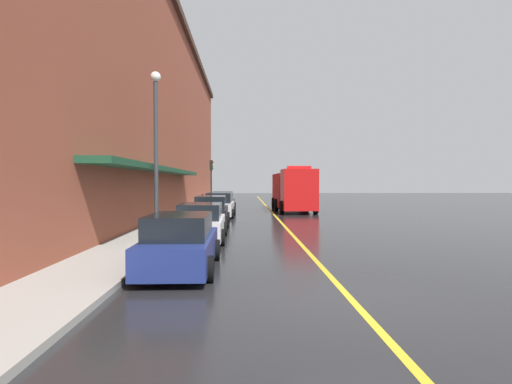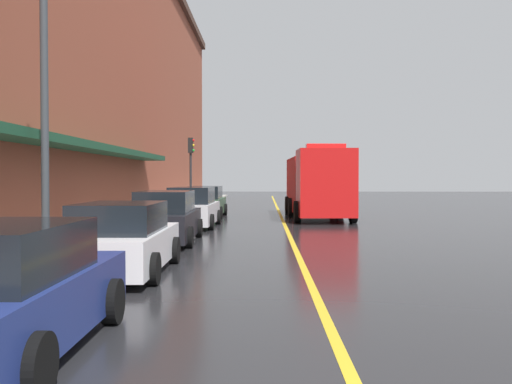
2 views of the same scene
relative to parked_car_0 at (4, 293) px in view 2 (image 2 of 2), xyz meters
The scene contains 13 objects.
ground_plane 22.15m from the parked_car_0, 79.82° to the left, with size 112.00×112.00×0.00m, color #232326.
sidewalk_left 21.92m from the parked_car_0, 95.99° to the left, with size 2.40×70.00×0.15m, color #9E9B93.
lane_center_stripe 22.15m from the parked_car_0, 79.82° to the left, with size 0.16×70.00×0.01m, color gold.
parked_car_0 is the anchor object (origin of this frame).
parked_car_1 5.60m from the parked_car_0, 90.37° to the left, with size 2.07×4.53×1.53m.
parked_car_2 11.42m from the parked_car_0, 90.48° to the left, with size 2.05×4.89×1.65m.
parked_car_3 16.98m from the parked_car_0, 89.90° to the left, with size 2.13×4.50×1.68m.
parked_car_4 22.95m from the parked_car_0, 90.07° to the left, with size 2.01×4.74×1.63m.
fire_truck 23.27m from the parked_car_0, 75.73° to the left, with size 3.05×9.08×3.60m.
parking_meter_0 19.85m from the parked_car_0, 94.15° to the left, with size 0.14×0.18×1.33m.
parking_meter_1 20.11m from the parked_car_0, 94.10° to the left, with size 0.14×0.18×1.33m.
street_lamp_left 7.72m from the parked_car_0, 107.45° to the left, with size 0.44×0.44×6.94m.
traffic_light_near 27.45m from the parked_car_0, 92.88° to the left, with size 0.38×0.36×4.30m.
Camera 2 is at (-0.90, -3.25, 2.07)m, focal length 39.69 mm.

